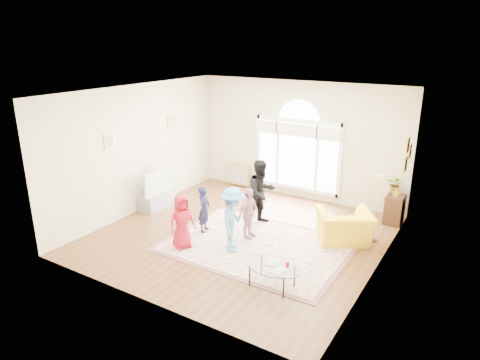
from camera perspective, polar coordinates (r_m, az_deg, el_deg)
The scene contains 18 objects.
ground at distance 9.76m, azimuth 0.07°, elevation -7.37°, with size 6.00×6.00×0.00m, color #57331A.
room_shell at distance 11.61m, azimuth 7.46°, elevation 4.92°, with size 6.00×6.00×6.00m.
area_rug at distance 9.29m, azimuth 2.26°, elevation -8.73°, with size 3.60×2.60×0.02m, color beige.
rug_border at distance 9.29m, azimuth 2.26°, elevation -8.75°, with size 3.80×2.80×0.01m, color #7C4D54.
tv_console at distance 11.44m, azimuth -10.97°, elevation -2.59°, with size 0.45×1.00×0.42m, color gray.
television at distance 11.26m, azimuth -11.10°, elevation -0.14°, with size 0.17×1.07×0.61m.
coffee_table at distance 7.74m, azimuth 4.32°, elevation -11.44°, with size 1.12×0.75×0.54m.
armchair at distance 9.59m, azimuth 13.74°, elevation -6.08°, with size 1.10×0.96×0.72m, color gold.
side_cabinet at distance 10.89m, azimuth 19.88°, elevation -3.71°, with size 0.40×0.50×0.70m, color black.
floor_lamp at distance 9.49m, azimuth 18.00°, elevation -0.73°, with size 0.28×0.28×1.51m.
plant_pedestal at distance 11.09m, azimuth 19.71°, elevation -3.29°, with size 0.20×0.20×0.70m, color white.
potted_plant at distance 10.90m, azimuth 20.02°, elevation -0.56°, with size 0.38×0.33×0.42m, color #33722D.
leaning_picture at distance 12.95m, azimuth -0.24°, elevation -0.72°, with size 0.80×0.05×0.62m, color tan.
child_red at distance 9.04m, azimuth -7.76°, elevation -5.49°, with size 0.57×0.37×1.17m, color #B41429.
child_navy at distance 9.75m, azimuth -4.80°, elevation -3.89°, with size 0.39×0.26×1.07m, color #181839.
child_black at distance 10.03m, azimuth 2.85°, elevation -1.68°, with size 0.76×0.59×1.57m, color black.
child_pink at distance 9.40m, azimuth 1.12°, elevation -4.42°, with size 0.68×0.28×1.15m, color #CD92A7.
child_blue at distance 8.80m, azimuth -0.97°, elevation -5.29°, with size 0.89×0.51×1.38m, color #5598CF.
Camera 1 is at (4.59, -7.49, 4.25)m, focal length 32.00 mm.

